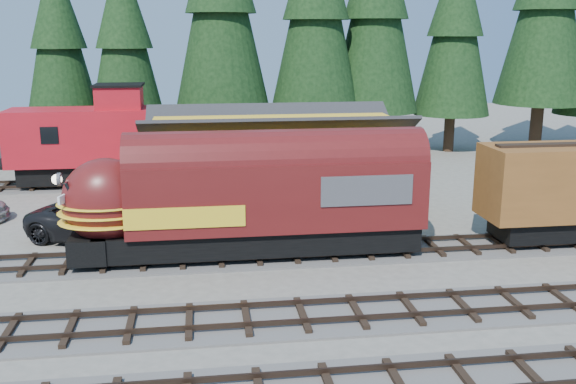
{
  "coord_description": "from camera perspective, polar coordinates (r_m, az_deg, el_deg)",
  "views": [
    {
      "loc": [
        -3.67,
        -20.77,
        8.88
      ],
      "look_at": [
        -0.24,
        4.0,
        2.71
      ],
      "focal_mm": 40.0,
      "sensor_mm": 36.0,
      "label": 1
    }
  ],
  "objects": [
    {
      "name": "ground",
      "position": [
        22.88,
        1.98,
        -8.98
      ],
      "size": [
        120.0,
        120.0,
        0.0
      ],
      "primitive_type": "plane",
      "color": "#6B665B",
      "rests_on": "ground"
    },
    {
      "name": "pickup_truck_a",
      "position": [
        29.3,
        -16.05,
        -2.46
      ],
      "size": [
        7.31,
        5.51,
        1.84
      ],
      "primitive_type": "imported",
      "rotation": [
        0.0,
        0.0,
        1.15
      ],
      "color": "black",
      "rests_on": "ground"
    },
    {
      "name": "caboose",
      "position": [
        39.65,
        -16.01,
        4.44
      ],
      "size": [
        10.78,
        3.13,
        5.61
      ],
      "color": "black",
      "rests_on": "ground"
    },
    {
      "name": "conifer_backdrop",
      "position": [
        46.2,
        2.48,
        15.38
      ],
      "size": [
        78.24,
        22.15,
        17.2
      ],
      "color": "black",
      "rests_on": "ground"
    },
    {
      "name": "track_spur",
      "position": [
        40.26,
        -16.74,
        0.61
      ],
      "size": [
        32.0,
        3.2,
        0.33
      ],
      "color": "#4C4947",
      "rests_on": "ground"
    },
    {
      "name": "track_siding",
      "position": [
        29.63,
        20.07,
        -4.33
      ],
      "size": [
        68.0,
        3.2,
        0.33
      ],
      "color": "#4C4947",
      "rests_on": "ground"
    },
    {
      "name": "locomotive",
      "position": [
        25.66,
        -4.38,
        -0.95
      ],
      "size": [
        14.52,
        2.89,
        3.95
      ],
      "color": "black",
      "rests_on": "ground"
    },
    {
      "name": "depot",
      "position": [
        32.03,
        -1.18,
        3.21
      ],
      "size": [
        12.8,
        7.0,
        5.3
      ],
      "color": "yellow",
      "rests_on": "ground"
    }
  ]
}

